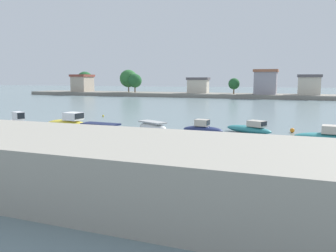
% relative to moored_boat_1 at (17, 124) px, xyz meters
% --- Properties ---
extents(moored_boat_1, '(4.91, 3.31, 1.92)m').
position_rel_moored_boat_1_xyz_m(moored_boat_1, '(0.00, 0.00, 0.00)').
color(moored_boat_1, white).
rests_on(moored_boat_1, ground).
extents(moored_boat_2, '(5.15, 2.49, 1.85)m').
position_rel_moored_boat_1_xyz_m(moored_boat_2, '(4.63, 1.87, 0.03)').
color(moored_boat_2, yellow).
rests_on(moored_boat_2, ground).
extents(moored_boat_3, '(4.43, 2.00, 1.18)m').
position_rel_moored_boat_1_xyz_m(moored_boat_3, '(9.54, 0.04, -0.08)').
color(moored_boat_3, navy).
rests_on(moored_boat_3, ground).
extents(moored_boat_4, '(3.95, 2.93, 1.02)m').
position_rel_moored_boat_1_xyz_m(moored_boat_4, '(12.83, 4.11, -0.16)').
color(moored_boat_4, white).
rests_on(moored_boat_4, ground).
extents(moored_boat_5, '(4.06, 1.93, 1.35)m').
position_rel_moored_boat_1_xyz_m(moored_boat_5, '(17.70, 4.71, -0.19)').
color(moored_boat_5, navy).
rests_on(moored_boat_5, ground).
extents(moored_boat_6, '(4.97, 3.44, 1.27)m').
position_rel_moored_boat_1_xyz_m(moored_boat_6, '(21.79, 6.52, -0.19)').
color(moored_boat_6, teal).
rests_on(moored_boat_6, ground).
extents(moored_boat_7, '(5.19, 2.28, 1.45)m').
position_rel_moored_boat_1_xyz_m(moored_boat_7, '(28.32, 3.63, -0.11)').
color(moored_boat_7, teal).
rests_on(moored_boat_7, ground).
extents(mooring_buoy_0, '(0.43, 0.43, 0.43)m').
position_rel_moored_boat_1_xyz_m(mooring_buoy_0, '(25.57, 8.41, -0.43)').
color(mooring_buoy_0, orange).
rests_on(mooring_buoy_0, ground).
extents(mooring_buoy_1, '(0.27, 0.27, 0.27)m').
position_rel_moored_boat_1_xyz_m(mooring_buoy_1, '(-8.60, 9.43, -0.52)').
color(mooring_buoy_1, orange).
rests_on(mooring_buoy_1, ground).
extents(mooring_buoy_2, '(0.27, 0.27, 0.27)m').
position_rel_moored_boat_1_xyz_m(mooring_buoy_2, '(1.36, 13.87, -0.51)').
color(mooring_buoy_2, yellow).
rests_on(mooring_buoy_2, ground).
extents(distant_shoreline, '(117.11, 11.61, 7.91)m').
position_rel_moored_boat_1_xyz_m(distant_shoreline, '(1.92, 68.72, 1.65)').
color(distant_shoreline, gray).
rests_on(distant_shoreline, ground).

